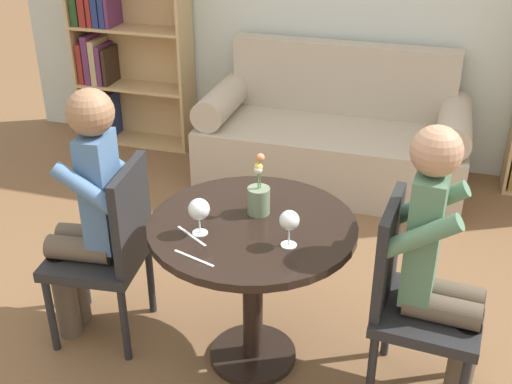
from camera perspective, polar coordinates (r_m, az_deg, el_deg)
name	(u,v)px	position (r m, az deg, el deg)	size (l,w,h in m)	color
ground_plane	(253,356)	(3.09, -0.27, -14.40)	(16.00, 16.00, 0.00)	brown
round_table	(253,255)	(2.74, -0.30, -5.61)	(0.87, 0.87, 0.73)	black
couch	(333,139)	(4.53, 6.87, 4.69)	(1.80, 0.80, 0.92)	#B7A893
bookshelf_left	(119,55)	(5.19, -12.04, 11.85)	(0.91, 0.28, 1.38)	tan
chair_left	(111,246)	(3.01, -12.79, -4.68)	(0.46, 0.46, 0.90)	#232326
chair_right	(412,295)	(2.71, 13.73, -8.88)	(0.45, 0.45, 0.90)	#232326
person_left	(87,213)	(2.96, -14.77, -1.81)	(0.44, 0.37, 1.24)	brown
person_right	(440,269)	(2.61, 16.07, -6.60)	(0.43, 0.36, 1.24)	brown
wine_glass_left	(199,210)	(2.54, -5.09, -1.58)	(0.09, 0.09, 0.16)	white
wine_glass_right	(289,221)	(2.46, 2.99, -2.60)	(0.08, 0.08, 0.15)	white
flower_vase	(260,197)	(2.69, 0.33, -0.42)	(0.10, 0.10, 0.27)	gray
knife_left_setting	(194,258)	(2.45, -5.54, -5.87)	(0.18, 0.07, 0.00)	silver
fork_left_setting	(192,236)	(2.58, -5.75, -3.91)	(0.16, 0.11, 0.00)	silver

